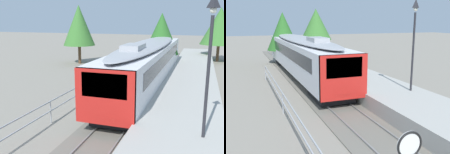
# 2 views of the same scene
# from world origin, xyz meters

# --- Properties ---
(ground_plane) EXTENTS (160.00, 160.00, 0.00)m
(ground_plane) POSITION_xyz_m (-3.00, 22.00, 0.00)
(ground_plane) COLOR gray
(track_rails) EXTENTS (3.20, 60.00, 0.14)m
(track_rails) POSITION_xyz_m (0.00, 22.00, 0.03)
(track_rails) COLOR #6B665B
(track_rails) RESTS_ON ground
(commuter_train) EXTENTS (2.82, 20.22, 3.74)m
(commuter_train) POSITION_xyz_m (0.00, 30.16, 2.15)
(commuter_train) COLOR silver
(commuter_train) RESTS_ON track_rails
(station_platform) EXTENTS (3.90, 60.00, 0.90)m
(station_platform) POSITION_xyz_m (3.25, 22.00, 0.45)
(station_platform) COLOR #A8A59E
(station_platform) RESTS_ON ground
(platform_lamp_mid_platform) EXTENTS (0.34, 0.34, 5.35)m
(platform_lamp_mid_platform) POSITION_xyz_m (4.22, 19.86, 4.62)
(platform_lamp_mid_platform) COLOR #232328
(platform_lamp_mid_platform) RESTS_ON station_platform
(tree_behind_carpark) EXTENTS (3.79, 3.79, 6.04)m
(tree_behind_carpark) POSITION_xyz_m (-0.27, 38.47, 3.84)
(tree_behind_carpark) COLOR brown
(tree_behind_carpark) RESTS_ON ground
(tree_distant_left) EXTENTS (4.66, 4.66, 6.82)m
(tree_distant_left) POSITION_xyz_m (5.93, 45.79, 4.50)
(tree_distant_left) COLOR brown
(tree_distant_left) RESTS_ON ground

